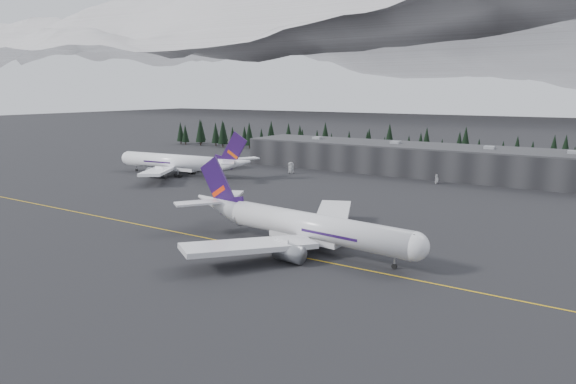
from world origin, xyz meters
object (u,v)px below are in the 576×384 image
Objects in this scene: jet_main at (296,224)px; jet_parked at (182,163)px; gse_vehicle_b at (437,182)px; terminal at (417,159)px; gse_vehicle_a at (291,172)px.

jet_parked is (-95.00, 60.80, 0.17)m from jet_main.
gse_vehicle_b is at bearing 93.43° from jet_main.
terminal is at bearing 101.11° from jet_main.
terminal is 2.45× the size of jet_main.
terminal is at bearing -150.96° from gse_vehicle_b.
gse_vehicle_a is at bearing -88.48° from gse_vehicle_b.
terminal is 2.38× the size of jet_parked.
terminal is at bearing -149.94° from jet_parked.
jet_main is 107.69m from gse_vehicle_a.
gse_vehicle_a is (-58.45, 90.32, -4.72)m from jet_main.
jet_main is (12.51, -120.98, -0.88)m from terminal.
jet_parked is at bearing -143.89° from terminal.
jet_main is at bearing -76.87° from gse_vehicle_a.
jet_main is at bearing 141.33° from jet_parked.
jet_parked reaches higher than jet_main.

